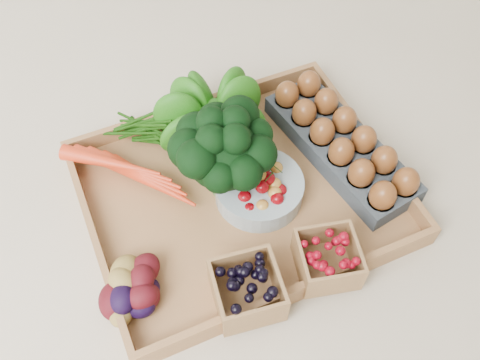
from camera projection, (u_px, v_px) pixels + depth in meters
name	position (u px, v px, depth m)	size (l,w,h in m)	color
ground	(240.00, 198.00, 1.00)	(4.00, 4.00, 0.00)	beige
tray	(240.00, 196.00, 0.99)	(0.55, 0.45, 0.01)	#A27144
carrots	(134.00, 172.00, 0.99)	(0.21, 0.15, 0.05)	red
lettuce	(214.00, 112.00, 1.01)	(0.14, 0.14, 0.14)	#0F4F0C
broccoli	(225.00, 166.00, 0.94)	(0.18, 0.18, 0.14)	black
cherry_bowl	(259.00, 189.00, 0.97)	(0.16, 0.16, 0.04)	#8C9EA5
egg_carton	(340.00, 147.00, 1.03)	(0.12, 0.34, 0.04)	#394049
potatoes	(132.00, 288.00, 0.84)	(0.14, 0.14, 0.08)	#3B090F
punnet_blackberry	(247.00, 290.00, 0.84)	(0.10, 0.10, 0.07)	black
punnet_raspberry	(328.00, 259.00, 0.87)	(0.10, 0.10, 0.07)	maroon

